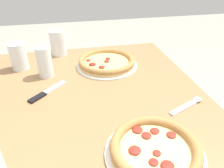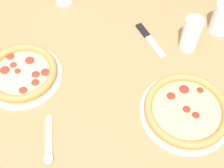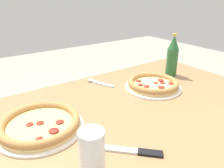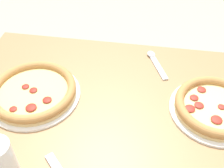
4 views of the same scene
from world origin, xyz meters
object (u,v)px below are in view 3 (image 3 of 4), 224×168
(spoon, at_px, (97,82))
(glass_lemonade, at_px, (92,157))
(pizza_margherita, at_px, (40,124))
(knife, at_px, (135,151))
(pizza_salami, at_px, (153,84))
(beer_bottle, at_px, (172,56))

(spoon, bearing_deg, glass_lemonade, -122.79)
(pizza_margherita, distance_m, knife, 0.33)
(knife, bearing_deg, pizza_margherita, 123.91)
(pizza_salami, bearing_deg, pizza_margherita, -177.58)
(pizza_salami, height_order, knife, pizza_salami)
(pizza_margherita, bearing_deg, beer_bottle, 7.06)
(beer_bottle, bearing_deg, spoon, 160.72)
(glass_lemonade, xyz_separation_m, knife, (0.15, 0.00, -0.06))
(pizza_salami, height_order, glass_lemonade, glass_lemonade)
(knife, distance_m, spoon, 0.55)
(beer_bottle, relative_size, spoon, 1.47)
(glass_lemonade, bearing_deg, knife, 1.94)
(glass_lemonade, distance_m, spoon, 0.62)
(pizza_salami, relative_size, spoon, 1.72)
(knife, height_order, spoon, spoon)
(pizza_margherita, height_order, beer_bottle, beer_bottle)
(knife, bearing_deg, pizza_salami, 38.45)
(pizza_margherita, xyz_separation_m, knife, (0.19, -0.28, -0.02))
(pizza_margherita, distance_m, beer_bottle, 0.79)
(pizza_salami, bearing_deg, knife, -141.55)
(glass_lemonade, xyz_separation_m, spoon, (0.33, 0.52, -0.06))
(pizza_margherita, relative_size, beer_bottle, 1.26)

